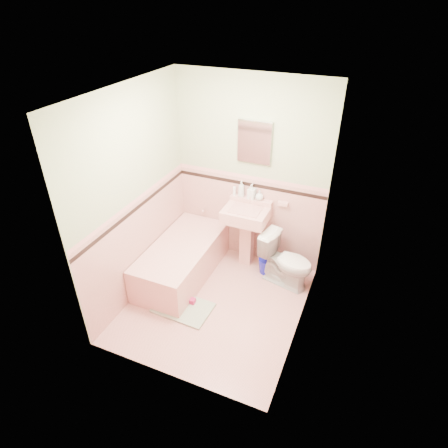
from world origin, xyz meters
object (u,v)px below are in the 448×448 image
at_px(bathtub, 182,261).
at_px(sink, 245,238).
at_px(soap_bottle_left, 241,189).
at_px(medicine_cabinet, 255,142).
at_px(soap_bottle_mid, 252,191).
at_px(toilet, 287,261).
at_px(shoe, 189,300).
at_px(bucket, 266,265).
at_px(soap_bottle_right, 259,195).

bearing_deg(bathtub, sink, 37.93).
xyz_separation_m(sink, soap_bottle_left, (-0.14, 0.18, 0.61)).
relative_size(medicine_cabinet, soap_bottle_mid, 2.58).
relative_size(sink, toilet, 1.29).
bearing_deg(toilet, sink, 89.59).
relative_size(soap_bottle_mid, shoe, 1.36).
distance_m(bucket, shoe, 1.16).
height_order(medicine_cabinet, toilet, medicine_cabinet).
bearing_deg(bucket, toilet, -19.69).
bearing_deg(shoe, soap_bottle_right, 66.18).
height_order(sink, toilet, sink).
distance_m(soap_bottle_left, soap_bottle_mid, 0.14).
distance_m(bathtub, soap_bottle_right, 1.32).
bearing_deg(medicine_cabinet, shoe, -106.03).
bearing_deg(toilet, medicine_cabinet, 72.95).
xyz_separation_m(soap_bottle_left, toilet, (0.76, -0.33, -0.71)).
bearing_deg(toilet, shoe, 144.58).
distance_m(soap_bottle_left, shoe, 1.56).
bearing_deg(shoe, toilet, 38.57).
distance_m(soap_bottle_mid, shoe, 1.58).
distance_m(soap_bottle_mid, soap_bottle_right, 0.11).
xyz_separation_m(sink, shoe, (-0.35, -0.99, -0.39)).
bearing_deg(bucket, medicine_cabinet, 141.87).
bearing_deg(soap_bottle_left, sink, -52.06).
xyz_separation_m(soap_bottle_left, soap_bottle_mid, (0.14, 0.00, -0.01)).
height_order(soap_bottle_mid, bucket, soap_bottle_mid).
bearing_deg(shoe, soap_bottle_left, 77.38).
xyz_separation_m(bathtub, soap_bottle_right, (0.79, 0.71, 0.79)).
xyz_separation_m(soap_bottle_right, toilet, (0.51, -0.33, -0.67)).
bearing_deg(soap_bottle_mid, soap_bottle_right, 0.00).
height_order(bathtub, toilet, toilet).
xyz_separation_m(toilet, shoe, (-0.96, -0.84, -0.29)).
bearing_deg(toilet, bucket, 83.63).
height_order(bathtub, medicine_cabinet, medicine_cabinet).
distance_m(medicine_cabinet, soap_bottle_right, 0.70).
bearing_deg(sink, toilet, -13.73).
bearing_deg(sink, bathtub, -142.07).
height_order(sink, soap_bottle_right, soap_bottle_right).
bearing_deg(toilet, soap_bottle_mid, 74.95).
height_order(medicine_cabinet, shoe, medicine_cabinet).
bearing_deg(soap_bottle_right, bucket, -45.92).
xyz_separation_m(bathtub, soap_bottle_left, (0.54, 0.71, 0.83)).
bearing_deg(bucket, sink, 171.73).
xyz_separation_m(medicine_cabinet, shoe, (-0.35, -1.20, -1.64)).
relative_size(sink, bucket, 4.12).
relative_size(toilet, shoe, 4.58).
distance_m(sink, soap_bottle_right, 0.61).
xyz_separation_m(bathtub, soap_bottle_mid, (0.68, 0.71, 0.83)).
xyz_separation_m(soap_bottle_mid, soap_bottle_right, (0.10, 0.00, -0.04)).
bearing_deg(shoe, sink, 68.12).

